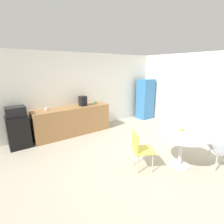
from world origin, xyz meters
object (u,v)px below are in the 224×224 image
mug_white (46,109)px  coffee_maker (83,101)px  mini_fridge (19,132)px  mug_green (95,103)px  round_table (182,141)px  chair_yellow (139,147)px  locker_cabinet (145,99)px  fruit_bowl (183,132)px  microwave (15,112)px

mug_white → coffee_maker: size_ratio=0.40×
mini_fridge → mug_green: mug_green is taller
mini_fridge → mug_green: (2.40, -0.04, 0.51)m
mug_white → mug_green: (1.60, -0.10, 0.00)m
round_table → chair_yellow: chair_yellow is taller
mug_green → coffee_maker: coffee_maker is taller
round_table → locker_cabinet: bearing=56.0°
locker_cabinet → round_table: size_ratio=1.56×
chair_yellow → mug_white: bearing=112.0°
mini_fridge → locker_cabinet: (4.79, -0.10, 0.39)m
chair_yellow → coffee_maker: size_ratio=2.59×
fruit_bowl → mug_white: bearing=121.9°
mini_fridge → mug_white: 0.96m
mug_white → chair_yellow: bearing=-68.0°
microwave → locker_cabinet: 4.79m
fruit_bowl → mug_green: bearing=97.1°
mini_fridge → round_table: (2.75, -3.13, 0.17)m
microwave → chair_yellow: 3.33m
locker_cabinet → coffee_maker: bearing=178.0°
mug_green → coffee_maker: 0.46m
microwave → mug_green: microwave is taller
chair_yellow → coffee_maker: (0.04, 2.68, 0.54)m
microwave → mug_white: bearing=4.7°
chair_yellow → coffee_maker: 2.73m
locker_cabinet → coffee_maker: locker_cabinet is taller
locker_cabinet → fruit_bowl: locker_cabinet is taller
microwave → mug_white: microwave is taller
microwave → coffee_maker: 1.95m
round_table → coffee_maker: 3.26m
round_table → mug_white: (-1.94, 3.19, 0.35)m
microwave → coffee_maker: bearing=0.0°
locker_cabinet → round_table: (-2.04, -3.03, -0.22)m
chair_yellow → mug_green: mug_green is taller
mini_fridge → mug_green: 2.46m
mini_fridge → microwave: (0.00, 0.00, 0.57)m
mini_fridge → mug_white: mug_white is taller
microwave → coffee_maker: coffee_maker is taller
round_table → mug_green: size_ratio=8.19×
mug_white → locker_cabinet: bearing=-2.4°
round_table → mug_green: bearing=96.4°
chair_yellow → fruit_bowl: size_ratio=3.43×
locker_cabinet → chair_yellow: bearing=-138.1°
coffee_maker → fruit_bowl: bearing=-75.0°
mini_fridge → round_table: mini_fridge is taller
microwave → mug_green: bearing=-0.9°
locker_cabinet → coffee_maker: (-2.84, 0.10, 0.24)m
round_table → fruit_bowl: size_ratio=4.36×
mini_fridge → coffee_maker: coffee_maker is taller
locker_cabinet → mug_white: bearing=177.6°
coffee_maker → round_table: bearing=-75.8°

